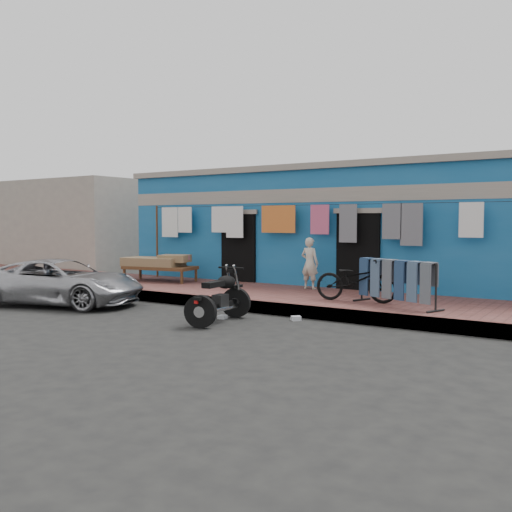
{
  "coord_description": "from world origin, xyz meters",
  "views": [
    {
      "loc": [
        6.74,
        -8.25,
        1.91
      ],
      "look_at": [
        0.0,
        2.0,
        1.15
      ],
      "focal_mm": 40.0,
      "sensor_mm": 36.0,
      "label": 1
    }
  ],
  "objects": [
    {
      "name": "ground",
      "position": [
        0.0,
        0.0,
        0.0
      ],
      "size": [
        80.0,
        80.0,
        0.0
      ],
      "primitive_type": "plane",
      "color": "black",
      "rests_on": "ground"
    },
    {
      "name": "sidewalk",
      "position": [
        0.0,
        3.0,
        0.12
      ],
      "size": [
        28.0,
        3.0,
        0.25
      ],
      "primitive_type": "cube",
      "color": "brown",
      "rests_on": "ground"
    },
    {
      "name": "curb",
      "position": [
        0.0,
        1.55,
        0.12
      ],
      "size": [
        28.0,
        0.1,
        0.25
      ],
      "primitive_type": "cube",
      "color": "gray",
      "rests_on": "ground"
    },
    {
      "name": "building",
      "position": [
        -0.0,
        6.99,
        1.69
      ],
      "size": [
        12.2,
        5.2,
        3.36
      ],
      "color": "#16578F",
      "rests_on": "ground"
    },
    {
      "name": "neighbor_left",
      "position": [
        -11.0,
        7.0,
        1.7
      ],
      "size": [
        6.0,
        5.0,
        3.4
      ],
      "primitive_type": "cube",
      "color": "#9E9384",
      "rests_on": "ground"
    },
    {
      "name": "clothesline",
      "position": [
        -0.41,
        4.25,
        1.82
      ],
      "size": [
        10.06,
        0.06,
        2.1
      ],
      "color": "brown",
      "rests_on": "sidewalk"
    },
    {
      "name": "car",
      "position": [
        -4.0,
        0.04,
        0.54
      ],
      "size": [
        4.17,
        2.81,
        1.08
      ],
      "primitive_type": "imported",
      "rotation": [
        0.0,
        0.0,
        1.88
      ],
      "color": "#A8A7AC",
      "rests_on": "ground"
    },
    {
      "name": "seated_person",
      "position": [
        0.27,
        3.96,
        0.88
      ],
      "size": [
        0.47,
        0.33,
        1.26
      ],
      "primitive_type": "imported",
      "rotation": [
        0.0,
        0.0,
        3.08
      ],
      "color": "beige",
      "rests_on": "sidewalk"
    },
    {
      "name": "bicycle",
      "position": [
        2.07,
        2.6,
        0.8
      ],
      "size": [
        1.74,
        0.77,
        1.09
      ],
      "primitive_type": "imported",
      "rotation": [
        0.0,
        0.0,
        1.68
      ],
      "color": "black",
      "rests_on": "sidewalk"
    },
    {
      "name": "motorcycle",
      "position": [
        0.34,
        0.22,
        0.51
      ],
      "size": [
        0.83,
        1.67,
        1.02
      ],
      "primitive_type": null,
      "rotation": [
        0.0,
        0.0,
        0.09
      ],
      "color": "black",
      "rests_on": "ground"
    },
    {
      "name": "charpoy",
      "position": [
        -4.04,
        3.33,
        0.6
      ],
      "size": [
        2.4,
        1.66,
        0.7
      ],
      "primitive_type": null,
      "rotation": [
        0.0,
        0.0,
        0.16
      ],
      "color": "brown",
      "rests_on": "sidewalk"
    },
    {
      "name": "jeans_rack",
      "position": [
        2.97,
        2.47,
        0.72
      ],
      "size": [
        2.2,
        1.7,
        0.93
      ],
      "primitive_type": null,
      "rotation": [
        0.0,
        0.0,
        -0.37
      ],
      "color": "black",
      "rests_on": "sidewalk"
    },
    {
      "name": "litter_a",
      "position": [
        -1.2,
        1.2,
        0.04
      ],
      "size": [
        0.23,
        0.23,
        0.08
      ],
      "primitive_type": "cube",
      "rotation": [
        0.0,
        0.0,
        0.77
      ],
      "color": "silver",
      "rests_on": "ground"
    },
    {
      "name": "litter_b",
      "position": [
        1.44,
        1.2,
        0.04
      ],
      "size": [
        0.21,
        0.22,
        0.09
      ],
      "primitive_type": "cube",
      "rotation": [
        0.0,
        0.0,
        0.83
      ],
      "color": "silver",
      "rests_on": "ground"
    },
    {
      "name": "litter_c",
      "position": [
        0.15,
        0.59,
        0.03
      ],
      "size": [
        0.16,
        0.19,
        0.07
      ],
      "primitive_type": "cube",
      "rotation": [
        0.0,
        0.0,
        1.71
      ],
      "color": "silver",
      "rests_on": "ground"
    }
  ]
}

